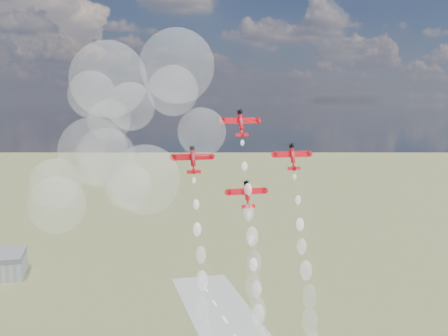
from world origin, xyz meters
TOP-DOWN VIEW (x-y plane):
  - plane_lead at (-13.54, 19.90)m, footprint 11.25×4.78m
  - plane_left at (-28.73, 16.50)m, footprint 11.25×4.78m
  - plane_right at (1.65, 16.50)m, footprint 11.25×4.78m
  - plane_slot at (-13.54, 13.10)m, footprint 11.25×4.78m
  - smoke_trail_lead at (-13.54, 5.87)m, footprint 5.34×18.19m
  - smoke_trail_left at (-28.70, 2.21)m, footprint 5.10×18.73m
  - smoke_trail_right at (1.69, 2.13)m, footprint 5.10×18.41m
  - drifted_smoke_cloud at (-47.86, 24.09)m, footprint 55.24×38.90m

SIDE VIEW (x-z plane):
  - smoke_trail_left at x=-28.70m, z-range 14.71..63.76m
  - smoke_trail_right at x=1.69m, z-range 15.16..63.87m
  - smoke_trail_lead at x=-13.54m, z-range 24.92..74.15m
  - plane_slot at x=-13.54m, z-range 68.04..75.82m
  - plane_left at x=-28.73m, z-range 78.11..85.89m
  - plane_right at x=1.65m, z-range 78.11..85.89m
  - drifted_smoke_cloud at x=-47.86m, z-range 61.63..119.32m
  - plane_lead at x=-13.54m, z-range 88.18..95.96m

